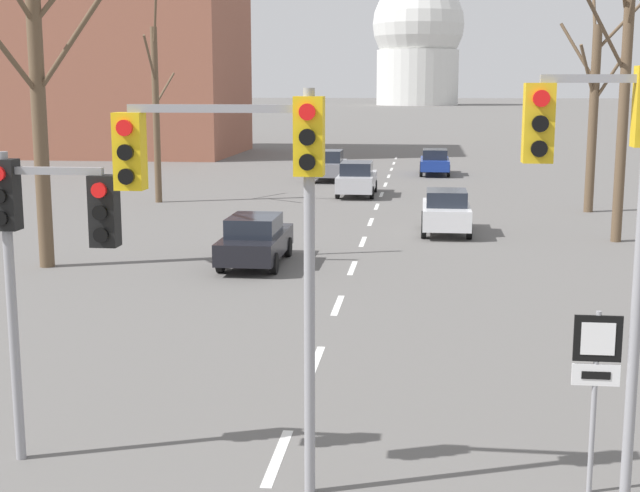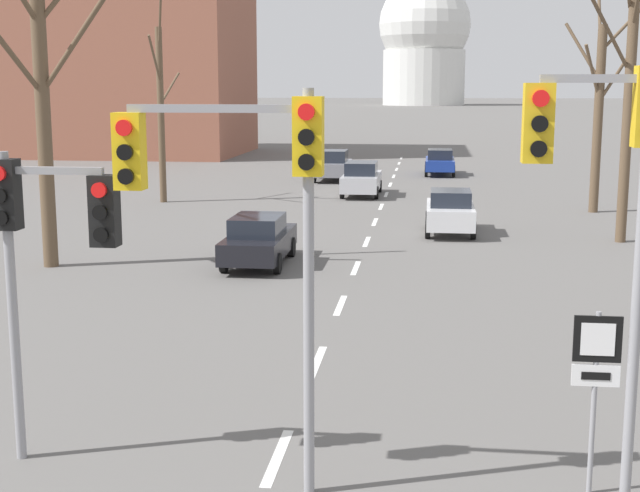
{
  "view_description": "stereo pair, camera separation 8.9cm",
  "coord_description": "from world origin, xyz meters",
  "px_view_note": "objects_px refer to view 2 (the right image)",
  "views": [
    {
      "loc": [
        1.97,
        -4.58,
        5.21
      ],
      "look_at": [
        0.58,
        7.5,
        3.03
      ],
      "focal_mm": 50.0,
      "sensor_mm": 36.0,
      "label": 1
    },
    {
      "loc": [
        2.06,
        -4.56,
        5.21
      ],
      "look_at": [
        0.58,
        7.5,
        3.03
      ],
      "focal_mm": 50.0,
      "sensor_mm": 36.0,
      "label": 2
    }
  ],
  "objects_px": {
    "sedan_near_right": "(440,162)",
    "traffic_signal_centre_tall": "(246,190)",
    "traffic_signal_near_left": "(43,231)",
    "sedan_mid_centre": "(362,179)",
    "sedan_far_right": "(333,165)",
    "route_sign_post": "(596,371)",
    "traffic_signal_near_right": "(609,172)",
    "sedan_near_left": "(450,211)",
    "sedan_far_left": "(259,240)"
  },
  "relations": [
    {
      "from": "route_sign_post",
      "to": "sedan_far_right",
      "type": "distance_m",
      "value": 39.08
    },
    {
      "from": "sedan_near_right",
      "to": "traffic_signal_near_right",
      "type": "bearing_deg",
      "value": -87.93
    },
    {
      "from": "sedan_near_right",
      "to": "sedan_far_left",
      "type": "distance_m",
      "value": 28.59
    },
    {
      "from": "traffic_signal_near_right",
      "to": "traffic_signal_centre_tall",
      "type": "bearing_deg",
      "value": -175.71
    },
    {
      "from": "route_sign_post",
      "to": "sedan_mid_centre",
      "type": "height_order",
      "value": "route_sign_post"
    },
    {
      "from": "traffic_signal_centre_tall",
      "to": "sedan_far_left",
      "type": "xyz_separation_m",
      "value": [
        -2.71,
        14.74,
        -3.2
      ]
    },
    {
      "from": "sedan_far_right",
      "to": "traffic_signal_near_right",
      "type": "bearing_deg",
      "value": -78.93
    },
    {
      "from": "sedan_mid_centre",
      "to": "sedan_far_left",
      "type": "distance_m",
      "value": 17.38
    },
    {
      "from": "traffic_signal_near_right",
      "to": "sedan_near_left",
      "type": "height_order",
      "value": "traffic_signal_near_right"
    },
    {
      "from": "traffic_signal_near_right",
      "to": "sedan_mid_centre",
      "type": "bearing_deg",
      "value": 99.65
    },
    {
      "from": "traffic_signal_centre_tall",
      "to": "sedan_far_left",
      "type": "bearing_deg",
      "value": 100.42
    },
    {
      "from": "traffic_signal_near_left",
      "to": "sedan_near_right",
      "type": "relative_size",
      "value": 0.99
    },
    {
      "from": "traffic_signal_near_left",
      "to": "traffic_signal_centre_tall",
      "type": "height_order",
      "value": "traffic_signal_centre_tall"
    },
    {
      "from": "traffic_signal_near_right",
      "to": "sedan_mid_centre",
      "type": "xyz_separation_m",
      "value": [
        -5.39,
        31.7,
        -3.38
      ]
    },
    {
      "from": "sedan_far_left",
      "to": "sedan_near_right",
      "type": "bearing_deg",
      "value": 78.75
    },
    {
      "from": "traffic_signal_centre_tall",
      "to": "sedan_mid_centre",
      "type": "height_order",
      "value": "traffic_signal_centre_tall"
    },
    {
      "from": "traffic_signal_near_right",
      "to": "sedan_near_left",
      "type": "xyz_separation_m",
      "value": [
        -1.38,
        20.8,
        -3.4
      ]
    },
    {
      "from": "sedan_near_left",
      "to": "sedan_mid_centre",
      "type": "relative_size",
      "value": 0.85
    },
    {
      "from": "sedan_near_left",
      "to": "traffic_signal_near_right",
      "type": "bearing_deg",
      "value": -86.22
    },
    {
      "from": "route_sign_post",
      "to": "sedan_far_left",
      "type": "xyz_separation_m",
      "value": [
        -7.11,
        14.33,
        -0.9
      ]
    },
    {
      "from": "traffic_signal_near_right",
      "to": "route_sign_post",
      "type": "xyz_separation_m",
      "value": [
        -0.0,
        0.08,
        -2.55
      ]
    },
    {
      "from": "traffic_signal_near_right",
      "to": "traffic_signal_centre_tall",
      "type": "height_order",
      "value": "traffic_signal_near_right"
    },
    {
      "from": "traffic_signal_near_right",
      "to": "sedan_far_right",
      "type": "bearing_deg",
      "value": 101.07
    },
    {
      "from": "sedan_near_right",
      "to": "traffic_signal_centre_tall",
      "type": "bearing_deg",
      "value": -93.83
    },
    {
      "from": "sedan_far_right",
      "to": "sedan_near_right",
      "type": "bearing_deg",
      "value": 33.97
    },
    {
      "from": "traffic_signal_centre_tall",
      "to": "traffic_signal_near_left",
      "type": "bearing_deg",
      "value": 168.58
    },
    {
      "from": "sedan_mid_centre",
      "to": "sedan_far_left",
      "type": "height_order",
      "value": "sedan_mid_centre"
    },
    {
      "from": "traffic_signal_near_left",
      "to": "sedan_far_right",
      "type": "relative_size",
      "value": 1.04
    },
    {
      "from": "traffic_signal_near_right",
      "to": "sedan_far_right",
      "type": "distance_m",
      "value": 39.29
    },
    {
      "from": "sedan_near_right",
      "to": "sedan_near_left",
      "type": "bearing_deg",
      "value": -89.59
    },
    {
      "from": "sedan_mid_centre",
      "to": "traffic_signal_near_left",
      "type": "bearing_deg",
      "value": -93.54
    },
    {
      "from": "sedan_near_right",
      "to": "sedan_far_right",
      "type": "height_order",
      "value": "sedan_far_right"
    },
    {
      "from": "traffic_signal_centre_tall",
      "to": "sedan_mid_centre",
      "type": "bearing_deg",
      "value": 91.77
    },
    {
      "from": "sedan_near_left",
      "to": "sedan_far_right",
      "type": "relative_size",
      "value": 0.92
    },
    {
      "from": "route_sign_post",
      "to": "sedan_mid_centre",
      "type": "relative_size",
      "value": 0.54
    },
    {
      "from": "traffic_signal_near_right",
      "to": "sedan_far_left",
      "type": "height_order",
      "value": "traffic_signal_near_right"
    },
    {
      "from": "sedan_mid_centre",
      "to": "sedan_far_right",
      "type": "bearing_deg",
      "value": 107.57
    },
    {
      "from": "traffic_signal_near_left",
      "to": "sedan_near_left",
      "type": "xyz_separation_m",
      "value": [
        5.96,
        20.53,
        -2.47
      ]
    },
    {
      "from": "traffic_signal_near_left",
      "to": "sedan_far_right",
      "type": "bearing_deg",
      "value": 90.27
    },
    {
      "from": "sedan_far_right",
      "to": "sedan_far_left",
      "type": "bearing_deg",
      "value": -89.03
    },
    {
      "from": "traffic_signal_centre_tall",
      "to": "route_sign_post",
      "type": "distance_m",
      "value": 4.98
    },
    {
      "from": "traffic_signal_near_right",
      "to": "route_sign_post",
      "type": "height_order",
      "value": "traffic_signal_near_right"
    },
    {
      "from": "sedan_near_left",
      "to": "sedan_near_right",
      "type": "height_order",
      "value": "sedan_near_left"
    },
    {
      "from": "route_sign_post",
      "to": "traffic_signal_centre_tall",
      "type": "bearing_deg",
      "value": -174.62
    },
    {
      "from": "traffic_signal_near_right",
      "to": "sedan_far_right",
      "type": "height_order",
      "value": "traffic_signal_near_right"
    },
    {
      "from": "traffic_signal_near_right",
      "to": "traffic_signal_near_left",
      "type": "height_order",
      "value": "traffic_signal_near_right"
    },
    {
      "from": "sedan_near_left",
      "to": "sedan_far_left",
      "type": "xyz_separation_m",
      "value": [
        -5.73,
        -6.39,
        -0.05
      ]
    },
    {
      "from": "traffic_signal_near_right",
      "to": "sedan_mid_centre",
      "type": "distance_m",
      "value": 32.33
    },
    {
      "from": "traffic_signal_near_left",
      "to": "sedan_mid_centre",
      "type": "relative_size",
      "value": 0.96
    },
    {
      "from": "traffic_signal_near_left",
      "to": "route_sign_post",
      "type": "distance_m",
      "value": 7.51
    }
  ]
}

